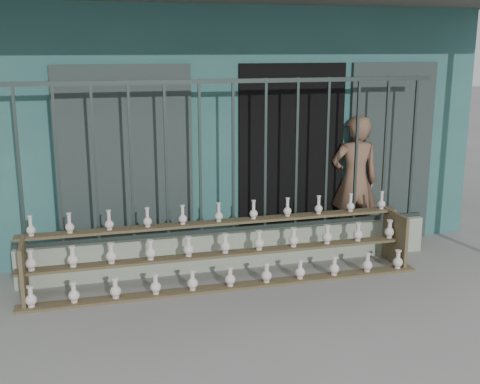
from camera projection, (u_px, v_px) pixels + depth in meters
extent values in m
plane|color=slate|center=(266.00, 310.00, 6.08)|extent=(60.00, 60.00, 0.00)
cube|color=#2A5956|center=(186.00, 110.00, 9.73)|extent=(7.00, 5.00, 3.20)
cube|color=black|center=(290.00, 158.00, 7.73)|extent=(1.40, 0.12, 2.40)
cube|color=#212C2B|center=(126.00, 167.00, 7.16)|extent=(1.60, 0.08, 2.40)
cube|color=#212C2B|center=(390.00, 154.00, 8.06)|extent=(1.20, 0.08, 2.40)
cube|color=#909E87|center=(233.00, 249.00, 7.25)|extent=(5.00, 0.20, 0.45)
cube|color=#283330|center=(19.00, 167.00, 6.38)|extent=(0.03, 0.03, 1.80)
cube|color=#283330|center=(58.00, 165.00, 6.48)|extent=(0.03, 0.03, 1.80)
cube|color=#283330|center=(95.00, 164.00, 6.58)|extent=(0.03, 0.03, 1.80)
cube|color=#283330|center=(131.00, 162.00, 6.68)|extent=(0.03, 0.03, 1.80)
cube|color=#283330|center=(166.00, 160.00, 6.78)|extent=(0.03, 0.03, 1.80)
cube|color=#283330|center=(200.00, 159.00, 6.88)|extent=(0.03, 0.03, 1.80)
cube|color=#283330|center=(233.00, 157.00, 6.98)|extent=(0.03, 0.03, 1.80)
cube|color=#283330|center=(265.00, 155.00, 7.08)|extent=(0.03, 0.03, 1.80)
cube|color=#283330|center=(296.00, 154.00, 7.18)|extent=(0.03, 0.03, 1.80)
cube|color=#283330|center=(327.00, 152.00, 7.28)|extent=(0.03, 0.03, 1.80)
cube|color=#283330|center=(356.00, 151.00, 7.38)|extent=(0.03, 0.03, 1.80)
cube|color=#283330|center=(385.00, 149.00, 7.48)|extent=(0.03, 0.03, 1.80)
cube|color=#283330|center=(413.00, 148.00, 7.58)|extent=(0.03, 0.03, 1.80)
cube|color=#283330|center=(233.00, 81.00, 6.78)|extent=(5.00, 0.04, 0.05)
cube|color=#283330|center=(233.00, 229.00, 7.19)|extent=(5.00, 0.04, 0.05)
cube|color=brown|center=(230.00, 287.00, 6.63)|extent=(4.50, 0.18, 0.03)
cube|color=brown|center=(224.00, 254.00, 6.80)|extent=(4.50, 0.18, 0.03)
cube|color=brown|center=(219.00, 222.00, 6.96)|extent=(4.50, 0.18, 0.03)
cube|color=brown|center=(24.00, 272.00, 6.24)|extent=(0.04, 0.55, 0.64)
cube|color=brown|center=(395.00, 238.00, 7.35)|extent=(0.04, 0.55, 0.64)
imported|color=brown|center=(355.00, 181.00, 7.92)|extent=(0.69, 0.50, 1.74)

